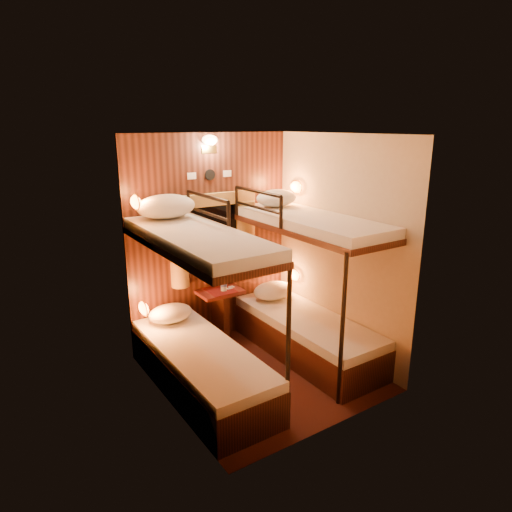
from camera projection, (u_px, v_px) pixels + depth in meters
floor at (261, 373)px, 4.73m from camera, size 2.10×2.10×0.00m
ceiling at (262, 134)px, 4.06m from camera, size 2.10×2.10×0.00m
wall_back at (210, 240)px, 5.24m from camera, size 2.40×0.00×2.40m
wall_front at (337, 295)px, 3.56m from camera, size 2.40×0.00×2.40m
wall_left at (164, 282)px, 3.87m from camera, size 0.00×2.40×2.40m
wall_right at (338, 248)px, 4.93m from camera, size 0.00×2.40×2.40m
back_panel at (211, 241)px, 5.23m from camera, size 2.00×0.03×2.40m
bunk_left at (200, 337)px, 4.29m from camera, size 0.72×1.90×1.82m
bunk_right at (307, 308)px, 4.98m from camera, size 0.72×1.90×1.82m
window at (212, 243)px, 5.21m from camera, size 1.00×0.12×0.79m
curtains at (213, 236)px, 5.16m from camera, size 1.10×0.22×1.00m
back_fixtures at (210, 147)px, 4.91m from camera, size 0.54×0.09×0.48m
reading_lamps at (225, 243)px, 4.95m from camera, size 2.00×0.20×1.25m
table at (220, 309)px, 5.30m from camera, size 0.50×0.34×0.66m
bottle_left at (224, 282)px, 5.18m from camera, size 0.07×0.07×0.25m
bottle_right at (224, 280)px, 5.28m from camera, size 0.06×0.06×0.22m
sachet_a at (229, 289)px, 5.28m from camera, size 0.07×0.06×0.01m
sachet_b at (231, 287)px, 5.33m from camera, size 0.07×0.05×0.01m
pillow_lower_left at (170, 313)px, 4.85m from camera, size 0.48×0.34×0.19m
pillow_lower_right at (273, 291)px, 5.49m from camera, size 0.51×0.37×0.20m
pillow_upper_left at (166, 206)px, 4.49m from camera, size 0.60×0.43×0.24m
pillow_upper_right at (276, 198)px, 5.14m from camera, size 0.49×0.35×0.19m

